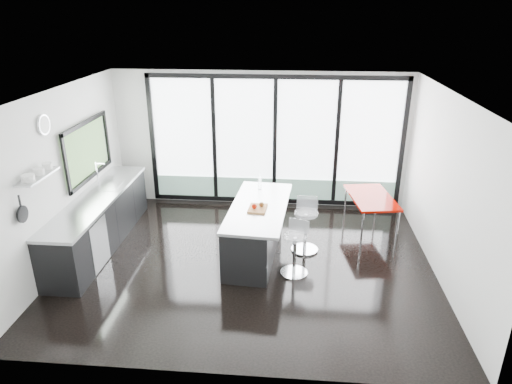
# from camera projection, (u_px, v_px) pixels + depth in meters

# --- Properties ---
(floor) EXTENTS (6.00, 5.00, 0.00)m
(floor) POSITION_uv_depth(u_px,v_px,m) (248.00, 262.00, 7.59)
(floor) COLOR black
(floor) RESTS_ON ground
(ceiling) EXTENTS (6.00, 5.00, 0.00)m
(ceiling) POSITION_uv_depth(u_px,v_px,m) (247.00, 93.00, 6.53)
(ceiling) COLOR white
(ceiling) RESTS_ON wall_back
(wall_back) EXTENTS (6.00, 0.09, 2.80)m
(wall_back) POSITION_uv_depth(u_px,v_px,m) (273.00, 147.00, 9.36)
(wall_back) COLOR silver
(wall_back) RESTS_ON ground
(wall_front) EXTENTS (6.00, 0.00, 2.80)m
(wall_front) POSITION_uv_depth(u_px,v_px,m) (223.00, 271.00, 4.76)
(wall_front) COLOR silver
(wall_front) RESTS_ON ground
(wall_left) EXTENTS (0.26, 5.00, 2.80)m
(wall_left) POSITION_uv_depth(u_px,v_px,m) (70.00, 163.00, 7.49)
(wall_left) COLOR silver
(wall_left) RESTS_ON ground
(wall_right) EXTENTS (0.00, 5.00, 2.80)m
(wall_right) POSITION_uv_depth(u_px,v_px,m) (447.00, 190.00, 6.82)
(wall_right) COLOR silver
(wall_right) RESTS_ON ground
(counter_cabinets) EXTENTS (0.69, 3.24, 1.36)m
(counter_cabinets) POSITION_uv_depth(u_px,v_px,m) (99.00, 221.00, 8.00)
(counter_cabinets) COLOR black
(counter_cabinets) RESTS_ON floor
(island) EXTENTS (1.07, 2.23, 1.15)m
(island) POSITION_uv_depth(u_px,v_px,m) (255.00, 229.00, 7.74)
(island) COLOR black
(island) RESTS_ON floor
(bar_stool_near) EXTENTS (0.56, 0.56, 0.69)m
(bar_stool_near) POSITION_uv_depth(u_px,v_px,m) (295.00, 255.00, 7.14)
(bar_stool_near) COLOR silver
(bar_stool_near) RESTS_ON floor
(bar_stool_far) EXTENTS (0.51, 0.51, 0.74)m
(bar_stool_far) POSITION_uv_depth(u_px,v_px,m) (305.00, 231.00, 7.83)
(bar_stool_far) COLOR silver
(bar_stool_far) RESTS_ON floor
(red_table) EXTENTS (0.93, 1.39, 0.69)m
(red_table) POSITION_uv_depth(u_px,v_px,m) (370.00, 213.00, 8.57)
(red_table) COLOR #8C0800
(red_table) RESTS_ON floor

